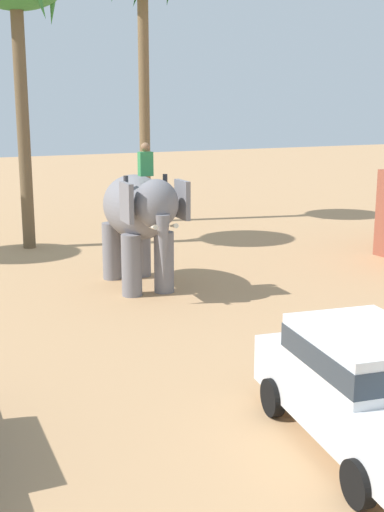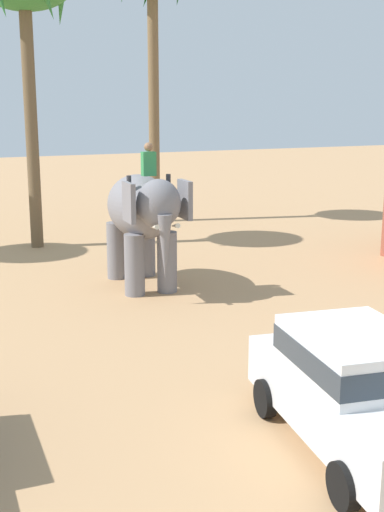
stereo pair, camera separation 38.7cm
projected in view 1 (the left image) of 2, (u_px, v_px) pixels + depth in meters
car_sedan_foreground at (365, 384)px, 9.27m from camera, size 2.49×4.36×1.70m
elephant_with_mahout at (139, 214)px, 17.36m from camera, size 1.94×3.96×3.88m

